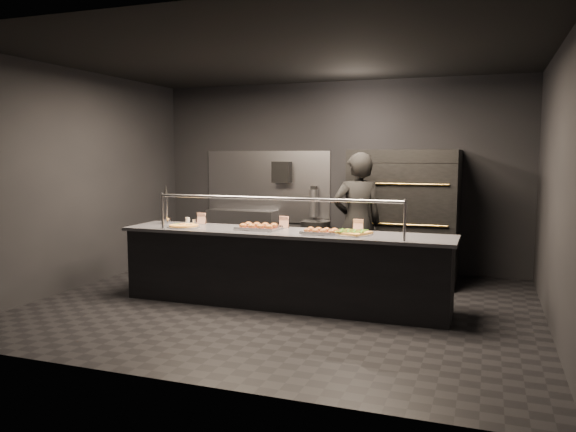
{
  "coord_description": "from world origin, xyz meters",
  "views": [
    {
      "loc": [
        2.33,
        -6.34,
        1.86
      ],
      "look_at": [
        -0.01,
        0.2,
        1.08
      ],
      "focal_mm": 35.0,
      "sensor_mm": 36.0,
      "label": 1
    }
  ],
  "objects_px": {
    "pizza_oven": "(405,215)",
    "worker": "(357,223)",
    "prep_shelf": "(242,236)",
    "fire_extinguisher": "(314,203)",
    "round_pizza": "(184,226)",
    "beer_tap": "(166,213)",
    "towel_dispenser": "(282,172)",
    "slider_tray_a": "(259,227)",
    "trash_bin": "(316,245)",
    "service_counter": "(283,268)",
    "square_pizza": "(352,233)",
    "slider_tray_b": "(321,232)"
  },
  "relations": [
    {
      "from": "pizza_oven",
      "to": "worker",
      "type": "relative_size",
      "value": 1.02
    },
    {
      "from": "prep_shelf",
      "to": "fire_extinguisher",
      "type": "xyz_separation_m",
      "value": [
        1.25,
        0.08,
        0.61
      ]
    },
    {
      "from": "fire_extinguisher",
      "to": "round_pizza",
      "type": "xyz_separation_m",
      "value": [
        -0.98,
        -2.49,
        -0.12
      ]
    },
    {
      "from": "beer_tap",
      "to": "round_pizza",
      "type": "xyz_separation_m",
      "value": [
        0.4,
        -0.24,
        -0.13
      ]
    },
    {
      "from": "towel_dispenser",
      "to": "prep_shelf",
      "type": "bearing_deg",
      "value": -174.29
    },
    {
      "from": "pizza_oven",
      "to": "towel_dispenser",
      "type": "height_order",
      "value": "pizza_oven"
    },
    {
      "from": "fire_extinguisher",
      "to": "beer_tap",
      "type": "xyz_separation_m",
      "value": [
        -1.37,
        -2.25,
        0.01
      ]
    },
    {
      "from": "round_pizza",
      "to": "beer_tap",
      "type": "bearing_deg",
      "value": 149.42
    },
    {
      "from": "worker",
      "to": "slider_tray_a",
      "type": "bearing_deg",
      "value": 12.64
    },
    {
      "from": "trash_bin",
      "to": "towel_dispenser",
      "type": "bearing_deg",
      "value": 161.24
    },
    {
      "from": "service_counter",
      "to": "square_pizza",
      "type": "height_order",
      "value": "service_counter"
    },
    {
      "from": "service_counter",
      "to": "worker",
      "type": "height_order",
      "value": "worker"
    },
    {
      "from": "beer_tap",
      "to": "slider_tray_b",
      "type": "distance_m",
      "value": 2.24
    },
    {
      "from": "fire_extinguisher",
      "to": "slider_tray_b",
      "type": "distance_m",
      "value": 2.62
    },
    {
      "from": "towel_dispenser",
      "to": "pizza_oven",
      "type": "bearing_deg",
      "value": -13.14
    },
    {
      "from": "pizza_oven",
      "to": "slider_tray_a",
      "type": "xyz_separation_m",
      "value": [
        -1.54,
        -1.87,
        -0.01
      ]
    },
    {
      "from": "pizza_oven",
      "to": "towel_dispenser",
      "type": "xyz_separation_m",
      "value": [
        -2.1,
        0.49,
        0.58
      ]
    },
    {
      "from": "pizza_oven",
      "to": "prep_shelf",
      "type": "relative_size",
      "value": 1.59
    },
    {
      "from": "slider_tray_b",
      "to": "prep_shelf",
      "type": "bearing_deg",
      "value": 131.26
    },
    {
      "from": "prep_shelf",
      "to": "beer_tap",
      "type": "relative_size",
      "value": 2.29
    },
    {
      "from": "pizza_oven",
      "to": "fire_extinguisher",
      "type": "xyz_separation_m",
      "value": [
        -1.55,
        0.5,
        0.09
      ]
    },
    {
      "from": "service_counter",
      "to": "slider_tray_b",
      "type": "xyz_separation_m",
      "value": [
        0.5,
        -0.07,
        0.48
      ]
    },
    {
      "from": "fire_extinguisher",
      "to": "slider_tray_a",
      "type": "xyz_separation_m",
      "value": [
        0.01,
        -2.37,
        -0.11
      ]
    },
    {
      "from": "pizza_oven",
      "to": "beer_tap",
      "type": "bearing_deg",
      "value": -149.06
    },
    {
      "from": "service_counter",
      "to": "prep_shelf",
      "type": "relative_size",
      "value": 3.42
    },
    {
      "from": "fire_extinguisher",
      "to": "slider_tray_b",
      "type": "height_order",
      "value": "fire_extinguisher"
    },
    {
      "from": "square_pizza",
      "to": "worker",
      "type": "bearing_deg",
      "value": 98.97
    },
    {
      "from": "slider_tray_b",
      "to": "worker",
      "type": "relative_size",
      "value": 0.26
    },
    {
      "from": "beer_tap",
      "to": "worker",
      "type": "bearing_deg",
      "value": 18.86
    },
    {
      "from": "fire_extinguisher",
      "to": "slider_tray_b",
      "type": "bearing_deg",
      "value": -71.04
    },
    {
      "from": "service_counter",
      "to": "slider_tray_b",
      "type": "relative_size",
      "value": 8.3
    },
    {
      "from": "prep_shelf",
      "to": "square_pizza",
      "type": "relative_size",
      "value": 2.49
    },
    {
      "from": "prep_shelf",
      "to": "slider_tray_a",
      "type": "distance_m",
      "value": 2.66
    },
    {
      "from": "slider_tray_a",
      "to": "trash_bin",
      "type": "relative_size",
      "value": 0.69
    },
    {
      "from": "service_counter",
      "to": "pizza_oven",
      "type": "bearing_deg",
      "value": 57.73
    },
    {
      "from": "prep_shelf",
      "to": "towel_dispenser",
      "type": "xyz_separation_m",
      "value": [
        0.7,
        0.07,
        1.1
      ]
    },
    {
      "from": "beer_tap",
      "to": "round_pizza",
      "type": "height_order",
      "value": "beer_tap"
    },
    {
      "from": "beer_tap",
      "to": "fire_extinguisher",
      "type": "bearing_deg",
      "value": 58.63
    },
    {
      "from": "service_counter",
      "to": "slider_tray_b",
      "type": "height_order",
      "value": "service_counter"
    },
    {
      "from": "slider_tray_b",
      "to": "pizza_oven",
      "type": "bearing_deg",
      "value": 70.47
    },
    {
      "from": "square_pizza",
      "to": "trash_bin",
      "type": "distance_m",
      "value": 2.49
    },
    {
      "from": "towel_dispenser",
      "to": "trash_bin",
      "type": "height_order",
      "value": "towel_dispenser"
    },
    {
      "from": "pizza_oven",
      "to": "round_pizza",
      "type": "xyz_separation_m",
      "value": [
        -2.53,
        -1.99,
        -0.03
      ]
    },
    {
      "from": "square_pizza",
      "to": "slider_tray_a",
      "type": "bearing_deg",
      "value": 178.24
    },
    {
      "from": "fire_extinguisher",
      "to": "worker",
      "type": "bearing_deg",
      "value": -53.75
    },
    {
      "from": "worker",
      "to": "fire_extinguisher",
      "type": "bearing_deg",
      "value": -83.41
    },
    {
      "from": "slider_tray_a",
      "to": "slider_tray_b",
      "type": "relative_size",
      "value": 1.11
    },
    {
      "from": "service_counter",
      "to": "worker",
      "type": "bearing_deg",
      "value": 54.47
    },
    {
      "from": "fire_extinguisher",
      "to": "trash_bin",
      "type": "xyz_separation_m",
      "value": [
        0.11,
        -0.23,
        -0.67
      ]
    },
    {
      "from": "beer_tap",
      "to": "slider_tray_a",
      "type": "height_order",
      "value": "beer_tap"
    }
  ]
}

